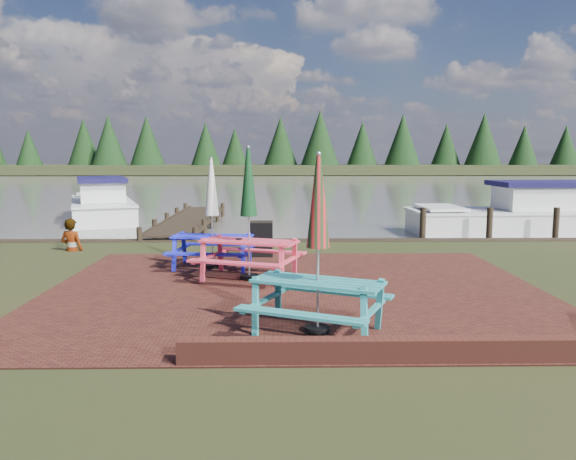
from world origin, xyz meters
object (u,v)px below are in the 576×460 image
(picnic_table_teal, at_px, (318,272))
(person, at_px, (70,219))
(chalkboard, at_px, (261,239))
(jetty, at_px, (191,220))
(picnic_table_blue, at_px, (212,231))
(boat_jetty, at_px, (102,206))
(boat_near, at_px, (524,217))
(picnic_table_red, at_px, (249,234))

(picnic_table_teal, distance_m, person, 9.02)
(chalkboard, xyz_separation_m, jetty, (-2.79, 6.98, -0.34))
(picnic_table_blue, xyz_separation_m, boat_jetty, (-5.76, 10.83, -0.46))
(jetty, bearing_deg, picnic_table_teal, -73.67)
(boat_near, relative_size, person, 4.39)
(picnic_table_red, distance_m, picnic_table_blue, 1.42)
(picnic_table_teal, height_order, jetty, picnic_table_teal)
(picnic_table_blue, relative_size, person, 1.44)
(picnic_table_red, relative_size, person, 1.57)
(picnic_table_blue, bearing_deg, boat_near, 41.23)
(picnic_table_blue, height_order, jetty, picnic_table_blue)
(boat_jetty, bearing_deg, picnic_table_blue, -81.68)
(picnic_table_red, height_order, chalkboard, picnic_table_red)
(picnic_table_teal, bearing_deg, boat_jetty, 141.18)
(boat_jetty, xyz_separation_m, boat_near, (15.40, -4.37, 0.01))
(chalkboard, height_order, person, person)
(picnic_table_teal, bearing_deg, picnic_table_red, 132.79)
(picnic_table_teal, bearing_deg, picnic_table_blue, 138.05)
(picnic_table_red, xyz_separation_m, boat_jetty, (-6.61, 11.97, -0.53))
(picnic_table_red, bearing_deg, picnic_table_teal, -52.02)
(picnic_table_red, distance_m, person, 5.89)
(picnic_table_teal, relative_size, chalkboard, 2.84)
(picnic_table_blue, height_order, person, picnic_table_blue)
(picnic_table_blue, bearing_deg, picnic_table_teal, -58.97)
(boat_near, bearing_deg, chalkboard, 119.36)
(picnic_table_blue, relative_size, boat_near, 0.33)
(jetty, relative_size, person, 5.47)
(picnic_table_red, relative_size, chalkboard, 2.99)
(jetty, bearing_deg, picnic_table_red, -74.41)
(jetty, distance_m, boat_near, 11.55)
(jetty, distance_m, person, 6.33)
(jetty, bearing_deg, chalkboard, -68.23)
(picnic_table_teal, xyz_separation_m, boat_jetty, (-7.73, 15.34, -0.49))
(picnic_table_teal, height_order, picnic_table_blue, picnic_table_teal)
(jetty, xyz_separation_m, person, (-2.14, -5.92, 0.71))
(picnic_table_red, bearing_deg, chalkboard, 105.64)
(picnic_table_teal, relative_size, boat_jetty, 0.35)
(picnic_table_red, distance_m, chalkboard, 2.46)
(picnic_table_red, height_order, boat_near, picnic_table_red)
(person, bearing_deg, picnic_table_red, 157.62)
(picnic_table_red, relative_size, boat_jetty, 0.37)
(chalkboard, bearing_deg, boat_jetty, 126.25)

